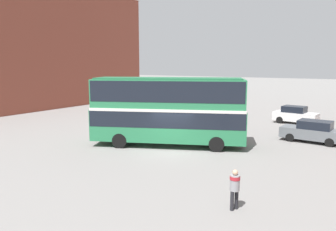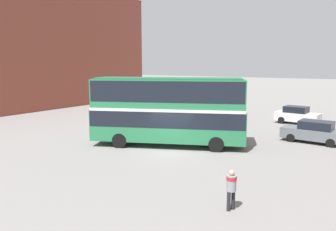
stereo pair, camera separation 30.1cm
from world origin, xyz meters
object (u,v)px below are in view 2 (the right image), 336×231
(double_decker_bus, at_px, (168,107))
(pedestrian_foreground, at_px, (231,186))
(parked_car_kerb_near, at_px, (314,132))
(parked_car_kerb_far, at_px, (297,115))

(double_decker_bus, relative_size, pedestrian_foreground, 6.54)
(double_decker_bus, height_order, pedestrian_foreground, double_decker_bus)
(parked_car_kerb_near, bearing_deg, double_decker_bus, 41.82)
(double_decker_bus, bearing_deg, parked_car_kerb_near, 14.11)
(parked_car_kerb_near, height_order, parked_car_kerb_far, parked_car_kerb_far)
(parked_car_kerb_near, bearing_deg, pedestrian_foreground, 90.94)
(double_decker_bus, distance_m, parked_car_kerb_far, 15.08)
(parked_car_kerb_near, distance_m, parked_car_kerb_far, 7.77)
(pedestrian_foreground, bearing_deg, parked_car_kerb_near, -70.96)
(double_decker_bus, relative_size, parked_car_kerb_near, 2.42)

